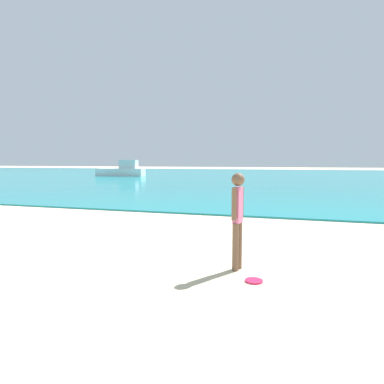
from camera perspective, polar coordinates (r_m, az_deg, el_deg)
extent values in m
cube|color=teal|center=(40.48, 13.09, 2.74)|extent=(160.00, 60.00, 0.06)
cylinder|color=brown|center=(5.56, 8.07, -9.08)|extent=(0.10, 0.10, 0.77)
cylinder|color=brown|center=(5.44, 7.48, -9.40)|extent=(0.10, 0.10, 0.77)
cube|color=pink|center=(5.37, 7.87, -2.24)|extent=(0.15, 0.20, 0.58)
sphere|color=brown|center=(5.33, 7.93, 2.14)|extent=(0.21, 0.21, 0.21)
cylinder|color=brown|center=(5.50, 8.47, -1.73)|extent=(0.08, 0.08, 0.52)
cylinder|color=brown|center=(5.24, 7.25, -2.07)|extent=(0.08, 0.08, 0.52)
cylinder|color=#E51E4C|center=(5.12, 10.61, -14.78)|extent=(0.26, 0.26, 0.03)
cube|color=white|center=(39.14, -12.17, 3.35)|extent=(5.61, 2.46, 0.87)
cube|color=silver|center=(38.78, -10.85, 4.72)|extent=(2.10, 1.47, 0.98)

